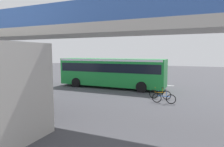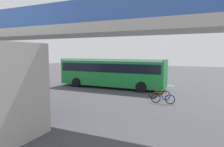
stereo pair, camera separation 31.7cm
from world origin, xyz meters
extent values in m
plane|color=#424247|center=(0.00, 0.00, 0.00)|extent=(80.00, 80.00, 0.00)
cube|color=#1E8C38|center=(-0.81, 0.56, 1.72)|extent=(11.50, 2.55, 2.86)
cube|color=black|center=(-0.81, 0.56, 2.23)|extent=(11.04, 2.59, 0.90)
cube|color=white|center=(-0.81, 0.56, 3.03)|extent=(11.27, 2.58, 0.20)
cube|color=black|center=(4.96, 0.56, 2.06)|extent=(0.04, 2.24, 1.20)
cylinder|color=black|center=(2.87, 1.83, 0.52)|extent=(1.04, 0.30, 1.04)
cylinder|color=black|center=(2.87, -0.72, 0.52)|extent=(1.04, 0.30, 1.04)
cylinder|color=black|center=(-4.49, 1.83, 0.52)|extent=(1.04, 0.30, 1.04)
cylinder|color=black|center=(-4.49, -0.72, 0.52)|extent=(1.04, 0.30, 1.04)
cylinder|color=black|center=(8.59, 5.89, 0.34)|extent=(0.68, 0.22, 0.68)
torus|color=black|center=(-6.06, 3.87, 0.36)|extent=(0.72, 0.06, 0.72)
torus|color=black|center=(-7.11, 3.87, 0.36)|extent=(0.72, 0.06, 0.72)
cube|color=orange|center=(-6.59, 3.87, 0.54)|extent=(0.89, 0.04, 0.04)
cylinder|color=orange|center=(-6.78, 3.87, 0.74)|extent=(0.03, 0.03, 0.40)
cube|color=black|center=(-6.78, 3.87, 0.94)|extent=(0.20, 0.08, 0.04)
cylinder|color=orange|center=(-6.19, 3.87, 0.91)|extent=(0.02, 0.44, 0.02)
torus|color=black|center=(-6.55, 5.15, 0.36)|extent=(0.72, 0.06, 0.72)
torus|color=black|center=(-7.60, 5.15, 0.36)|extent=(0.72, 0.06, 0.72)
cube|color=blue|center=(-7.08, 5.15, 0.54)|extent=(0.89, 0.04, 0.04)
cylinder|color=blue|center=(-7.27, 5.15, 0.74)|extent=(0.03, 0.03, 0.40)
cube|color=black|center=(-7.27, 5.15, 0.94)|extent=(0.20, 0.08, 0.04)
cylinder|color=blue|center=(-6.68, 5.15, 0.91)|extent=(0.02, 0.44, 0.02)
cylinder|color=#2D2D38|center=(-1.78, -1.85, 0.42)|extent=(0.32, 0.32, 0.85)
cylinder|color=navy|center=(-1.78, -1.85, 1.20)|extent=(0.38, 0.38, 0.70)
sphere|color=tan|center=(-1.78, -1.85, 1.68)|extent=(0.22, 0.22, 0.22)
cylinder|color=slate|center=(6.91, -4.35, 1.40)|extent=(0.08, 0.08, 2.80)
cube|color=yellow|center=(6.91, -4.35, 2.50)|extent=(0.04, 0.60, 0.60)
cube|color=silver|center=(-6.00, -3.30, 0.00)|extent=(2.00, 0.20, 0.01)
cube|color=silver|center=(-2.00, -3.30, 0.00)|extent=(2.00, 0.20, 0.01)
cube|color=silver|center=(2.00, -3.30, 0.00)|extent=(2.00, 0.20, 0.01)
cube|color=silver|center=(6.00, -3.30, 0.00)|extent=(2.00, 0.20, 0.01)
cube|color=#B2ADA5|center=(0.00, 10.35, 4.97)|extent=(29.66, 2.60, 0.50)
cube|color=#3359A5|center=(0.00, 9.10, 5.77)|extent=(29.66, 0.08, 1.10)
cube|color=#3359A5|center=(0.00, 11.60, 5.77)|extent=(29.66, 0.08, 1.10)
camera|label=1|loc=(-9.16, 19.91, 3.76)|focal=31.35mm
camera|label=2|loc=(-9.45, 19.78, 3.76)|focal=31.35mm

